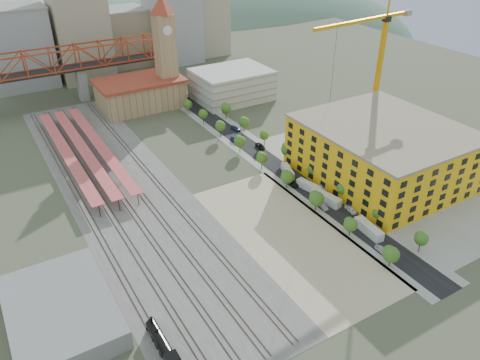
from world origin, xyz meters
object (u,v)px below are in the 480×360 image
site_trailer_b (326,198)px  locomotive (167,352)px  tower_crane (376,52)px  site_trailer_a (369,229)px  site_trailer_c (309,186)px  construction_building (382,152)px  site_trailer_d (287,171)px  clock_tower (165,41)px  car_0 (382,250)px

site_trailer_b → locomotive: bearing=-167.1°
site_trailer_b → tower_crane: bearing=23.7°
site_trailer_a → site_trailer_c: 27.15m
site_trailer_a → site_trailer_b: bearing=94.2°
construction_building → locomotive: (-92.00, -31.97, -7.50)m
tower_crane → site_trailer_a: tower_crane is taller
site_trailer_d → locomotive: bearing=-124.5°
construction_building → tower_crane: (21.19, 28.99, 23.38)m
site_trailer_a → site_trailer_c: bearing=94.2°
construction_building → site_trailer_b: 27.39m
tower_crane → site_trailer_a: size_ratio=5.25×
clock_tower → site_trailer_a: size_ratio=5.13×
construction_building → site_trailer_a: construction_building is taller
tower_crane → site_trailer_b: bearing=-145.7°
tower_crane → site_trailer_b: size_ratio=5.10×
car_0 → clock_tower: bearing=96.2°
construction_building → car_0: construction_building is taller
site_trailer_a → site_trailer_b: size_ratio=0.97×
site_trailer_a → site_trailer_c: site_trailer_a is taller
site_trailer_d → car_0: size_ratio=1.95×
site_trailer_b → site_trailer_a: bearing=-100.6°
construction_building → locomotive: construction_building is taller
construction_building → clock_tower: bearing=108.8°
clock_tower → car_0: size_ratio=11.53×
clock_tower → site_trailer_c: clock_tower is taller
construction_building → site_trailer_b: size_ratio=4.86×
clock_tower → site_trailer_c: (8.00, -94.67, -27.46)m
clock_tower → construction_building: 107.36m
construction_building → tower_crane: size_ratio=0.95×
clock_tower → site_trailer_b: clock_tower is taller
clock_tower → site_trailer_a: (8.00, -121.82, -27.31)m
clock_tower → site_trailer_c: size_ratio=5.75×
car_0 → site_trailer_d: bearing=90.4°
car_0 → locomotive: bearing=-174.3°
construction_building → site_trailer_c: 27.77m
tower_crane → car_0: tower_crane is taller
clock_tower → tower_crane: size_ratio=0.98×
construction_building → site_trailer_c: size_ratio=5.60×
locomotive → tower_crane: tower_crane is taller
site_trailer_d → car_0: (-3.00, -47.28, -0.43)m
locomotive → site_trailer_c: size_ratio=2.26×
construction_building → site_trailer_c: construction_building is taller
construction_building → locomotive: 97.68m
tower_crane → clock_tower: bearing=127.9°
construction_building → site_trailer_b: bearing=-172.9°
tower_crane → construction_building: bearing=-126.2°
clock_tower → locomotive: size_ratio=2.54×
construction_building → site_trailer_c: bearing=168.4°
clock_tower → site_trailer_b: 107.08m
site_trailer_b → clock_tower: bearing=83.8°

